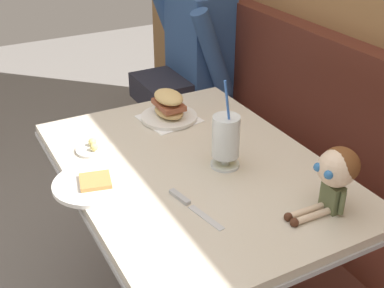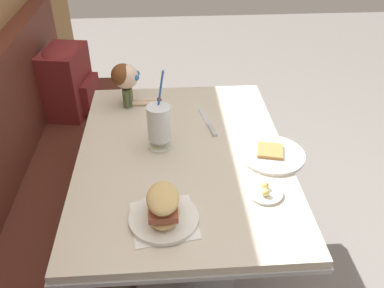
% 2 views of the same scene
% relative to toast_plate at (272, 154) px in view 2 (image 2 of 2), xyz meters
% --- Properties ---
extents(ground_plane, '(8.00, 8.00, 0.00)m').
position_rel_toast_plate_xyz_m(ground_plane, '(0.04, 0.16, -0.75)').
color(ground_plane, gray).
extents(booth_bench, '(2.60, 0.48, 1.00)m').
position_rel_toast_plate_xyz_m(booth_bench, '(0.04, 0.97, -0.42)').
color(booth_bench, '#512319').
rests_on(booth_bench, ground).
extents(diner_table, '(1.11, 0.81, 0.74)m').
position_rel_toast_plate_xyz_m(diner_table, '(0.04, 0.34, -0.21)').
color(diner_table, beige).
rests_on(diner_table, ground).
extents(toast_plate, '(0.25, 0.25, 0.03)m').
position_rel_toast_plate_xyz_m(toast_plate, '(0.00, 0.00, 0.00)').
color(toast_plate, white).
rests_on(toast_plate, diner_table).
extents(milkshake_glass, '(0.10, 0.10, 0.32)m').
position_rel_toast_plate_xyz_m(milkshake_glass, '(0.09, 0.42, 0.09)').
color(milkshake_glass, silver).
rests_on(milkshake_glass, diner_table).
extents(sandwich_plate, '(0.23, 0.23, 0.12)m').
position_rel_toast_plate_xyz_m(sandwich_plate, '(-0.31, 0.41, 0.04)').
color(sandwich_plate, white).
rests_on(sandwich_plate, diner_table).
extents(butter_saucer, '(0.12, 0.12, 0.04)m').
position_rel_toast_plate_xyz_m(butter_saucer, '(-0.21, 0.07, 0.00)').
color(butter_saucer, white).
rests_on(butter_saucer, diner_table).
extents(butter_knife, '(0.23, 0.06, 0.01)m').
position_rel_toast_plate_xyz_m(butter_knife, '(0.22, 0.21, -0.00)').
color(butter_knife, silver).
rests_on(butter_knife, diner_table).
extents(seated_doll, '(0.11, 0.22, 0.20)m').
position_rel_toast_plate_xyz_m(seated_doll, '(0.44, 0.57, 0.12)').
color(seated_doll, '#5B6642').
rests_on(seated_doll, diner_table).
extents(backpack, '(0.33, 0.29, 0.41)m').
position_rel_toast_plate_xyz_m(backpack, '(0.90, 0.94, -0.09)').
color(backpack, maroon).
rests_on(backpack, booth_bench).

